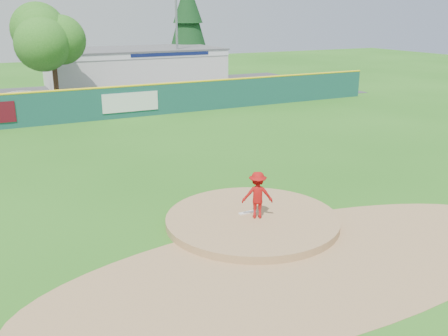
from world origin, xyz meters
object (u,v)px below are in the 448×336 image
pool_building_grp (135,67)px  deciduous_tree (52,40)px  pitcher (257,195)px  van (28,102)px  light_pole_right (176,23)px  conifer_tree (188,21)px

pool_building_grp → deciduous_tree: bearing=-138.8°
pitcher → deciduous_tree: 25.46m
van → deciduous_tree: deciduous_tree is taller
pitcher → light_pole_right: size_ratio=0.15×
pool_building_grp → conifer_tree: bearing=29.8°
pitcher → light_pole_right: bearing=-82.2°
van → conifer_tree: (17.26, 13.82, 4.78)m
van → conifer_tree: bearing=-31.0°
van → pool_building_grp: (10.26, 9.82, 0.90)m
pitcher → deciduous_tree: deciduous_tree is taller
pool_building_grp → van: bearing=-136.3°
pitcher → van: 22.72m
pitcher → conifer_tree: conifer_tree is taller
deciduous_tree → conifer_tree: (15.00, 11.00, 0.99)m
conifer_tree → light_pole_right: (-4.00, -7.00, 0.00)m
pitcher → pool_building_grp: pool_building_grp is taller
deciduous_tree → light_pole_right: light_pole_right is taller
conifer_tree → pool_building_grp: bearing=-150.2°
van → deciduous_tree: bearing=-18.3°
pool_building_grp → pitcher: bearing=-100.4°
van → conifer_tree: size_ratio=0.56×
pitcher → van: (-4.36, 22.30, -0.24)m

